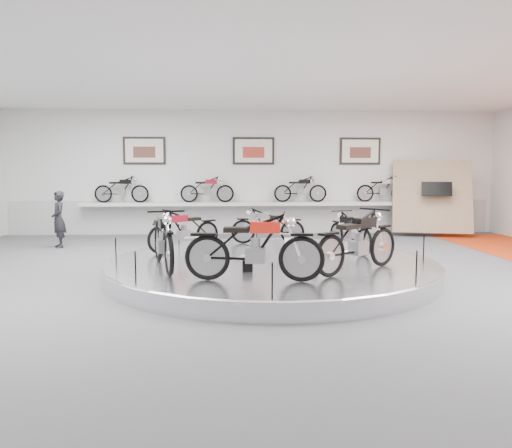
{
  "coord_description": "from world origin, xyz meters",
  "views": [
    {
      "loc": [
        -0.83,
        -9.31,
        2.03
      ],
      "look_at": [
        -0.28,
        0.6,
        0.99
      ],
      "focal_mm": 35.0,
      "sensor_mm": 36.0,
      "label": 1
    }
  ],
  "objects": [
    {
      "name": "shelf",
      "position": [
        0.0,
        6.7,
        1.0
      ],
      "size": [
        11.0,
        0.55,
        0.1
      ],
      "primitive_type": "cube",
      "color": "silver",
      "rests_on": "wall_back"
    },
    {
      "name": "shelf_bike_d",
      "position": [
        4.2,
        6.7,
        1.42
      ],
      "size": [
        1.22,
        0.43,
        0.73
      ],
      "primitive_type": null,
      "color": "silver",
      "rests_on": "shelf"
    },
    {
      "name": "platform_rim",
      "position": [
        0.0,
        0.3,
        0.27
      ],
      "size": [
        6.4,
        6.4,
        0.1
      ],
      "primitive_type": "torus",
      "color": "#B2B2BA",
      "rests_on": "display_platform"
    },
    {
      "name": "poster_center",
      "position": [
        0.0,
        6.96,
        2.7
      ],
      "size": [
        1.35,
        0.06,
        0.88
      ],
      "primitive_type": "cube",
      "color": "white",
      "rests_on": "wall_back"
    },
    {
      "name": "wall_front",
      "position": [
        0.0,
        -7.0,
        2.0
      ],
      "size": [
        16.0,
        0.0,
        16.0
      ],
      "primitive_type": "plane",
      "rotation": [
        -1.57,
        0.0,
        0.0
      ],
      "color": "silver",
      "rests_on": "floor"
    },
    {
      "name": "display_panel",
      "position": [
        5.6,
        6.1,
        1.25
      ],
      "size": [
        2.56,
        1.52,
        2.3
      ],
      "primitive_type": "cube",
      "rotation": [
        -0.35,
        0.0,
        -0.26
      ],
      "color": "tan",
      "rests_on": "floor"
    },
    {
      "name": "bike_d",
      "position": [
        -2.0,
        -0.39,
        0.84
      ],
      "size": [
        1.1,
        1.94,
        1.08
      ],
      "primitive_type": null,
      "rotation": [
        0.0,
        0.0,
        4.97
      ],
      "color": "black",
      "rests_on": "display_platform"
    },
    {
      "name": "shelf_bike_c",
      "position": [
        1.5,
        6.7,
        1.42
      ],
      "size": [
        1.22,
        0.43,
        0.73
      ],
      "primitive_type": null,
      "color": "black",
      "rests_on": "shelf"
    },
    {
      "name": "shelf_bike_b",
      "position": [
        -1.5,
        6.7,
        1.42
      ],
      "size": [
        1.22,
        0.43,
        0.73
      ],
      "primitive_type": null,
      "color": "maroon",
      "rests_on": "shelf"
    },
    {
      "name": "bike_a",
      "position": [
        1.8,
        1.29,
        0.74
      ],
      "size": [
        0.92,
        1.58,
        0.88
      ],
      "primitive_type": null,
      "rotation": [
        0.0,
        0.0,
        1.85
      ],
      "color": "black",
      "rests_on": "display_platform"
    },
    {
      "name": "bike_c",
      "position": [
        -1.79,
        1.6,
        0.76
      ],
      "size": [
        1.56,
        1.43,
        0.93
      ],
      "primitive_type": null,
      "rotation": [
        0.0,
        0.0,
        3.84
      ],
      "color": "maroon",
      "rests_on": "display_platform"
    },
    {
      "name": "bike_f",
      "position": [
        1.41,
        -0.88,
        0.84
      ],
      "size": [
        1.86,
        1.65,
        1.09
      ],
      "primitive_type": null,
      "rotation": [
        0.0,
        0.0,
        6.95
      ],
      "color": "black",
      "rests_on": "display_platform"
    },
    {
      "name": "floor",
      "position": [
        0.0,
        0.0,
        0.0
      ],
      "size": [
        16.0,
        16.0,
        0.0
      ],
      "primitive_type": "plane",
      "color": "#525254",
      "rests_on": "ground"
    },
    {
      "name": "bike_e",
      "position": [
        -0.43,
        -1.55,
        0.85
      ],
      "size": [
        1.96,
        0.92,
        1.11
      ],
      "primitive_type": null,
      "rotation": [
        0.0,
        0.0,
        6.14
      ],
      "color": "red",
      "rests_on": "display_platform"
    },
    {
      "name": "wall_back",
      "position": [
        0.0,
        7.0,
        2.0
      ],
      "size": [
        16.0,
        0.0,
        16.0
      ],
      "primitive_type": "plane",
      "rotation": [
        1.57,
        0.0,
        0.0
      ],
      "color": "silver",
      "rests_on": "floor"
    },
    {
      "name": "display_platform",
      "position": [
        0.0,
        0.3,
        0.15
      ],
      "size": [
        6.4,
        6.4,
        0.3
      ],
      "primitive_type": "cylinder",
      "color": "silver",
      "rests_on": "floor"
    },
    {
      "name": "ceiling",
      "position": [
        0.0,
        0.0,
        4.0
      ],
      "size": [
        16.0,
        16.0,
        0.0
      ],
      "primitive_type": "plane",
      "rotation": [
        3.14,
        0.0,
        0.0
      ],
      "color": "white",
      "rests_on": "wall_back"
    },
    {
      "name": "poster_right",
      "position": [
        3.5,
        6.96,
        2.7
      ],
      "size": [
        1.35,
        0.06,
        0.88
      ],
      "primitive_type": "cube",
      "color": "white",
      "rests_on": "wall_back"
    },
    {
      "name": "bike_b",
      "position": [
        0.11,
        2.53,
        0.74
      ],
      "size": [
        1.55,
        0.71,
        0.88
      ],
      "primitive_type": null,
      "rotation": [
        0.0,
        0.0,
        3.02
      ],
      "color": "silver",
      "rests_on": "display_platform"
    },
    {
      "name": "visitor",
      "position": [
        -5.37,
        4.24,
        0.76
      ],
      "size": [
        0.58,
        0.66,
        1.52
      ],
      "primitive_type": "imported",
      "rotation": [
        0.0,
        0.0,
        -1.09
      ],
      "color": "black",
      "rests_on": "floor"
    },
    {
      "name": "shelf_bike_a",
      "position": [
        -4.2,
        6.7,
        1.42
      ],
      "size": [
        1.22,
        0.43,
        0.73
      ],
      "primitive_type": null,
      "color": "black",
      "rests_on": "shelf"
    },
    {
      "name": "dado_band",
      "position": [
        0.0,
        6.98,
        0.55
      ],
      "size": [
        15.68,
        0.04,
        1.1
      ],
      "primitive_type": "cube",
      "color": "#BCBCBA",
      "rests_on": "floor"
    },
    {
      "name": "poster_left",
      "position": [
        -3.5,
        6.96,
        2.7
      ],
      "size": [
        1.35,
        0.06,
        0.88
      ],
      "primitive_type": "cube",
      "color": "white",
      "rests_on": "wall_back"
    }
  ]
}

